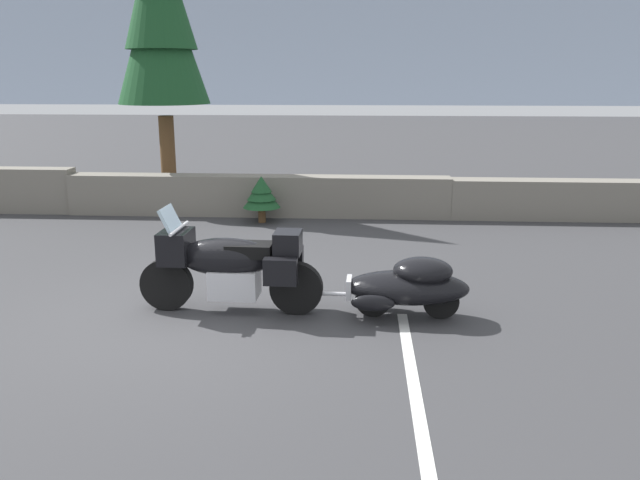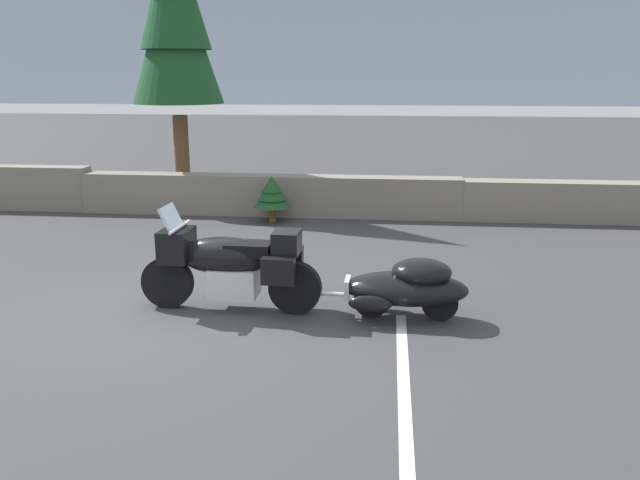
# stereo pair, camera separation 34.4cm
# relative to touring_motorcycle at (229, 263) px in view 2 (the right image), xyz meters

# --- Properties ---
(ground_plane) EXTENTS (80.00, 80.00, 0.00)m
(ground_plane) POSITION_rel_touring_motorcycle_xyz_m (-0.54, -0.28, -0.62)
(ground_plane) COLOR #38383A
(stone_guard_wall) EXTENTS (24.00, 0.56, 0.96)m
(stone_guard_wall) POSITION_rel_touring_motorcycle_xyz_m (-0.40, 5.71, -0.19)
(stone_guard_wall) COLOR slate
(stone_guard_wall) RESTS_ON ground
(distant_ridgeline) EXTENTS (240.00, 80.00, 16.00)m
(distant_ridgeline) POSITION_rel_touring_motorcycle_xyz_m (-0.54, 95.68, 7.38)
(distant_ridgeline) COLOR #99A8BF
(distant_ridgeline) RESTS_ON ground
(touring_motorcycle) EXTENTS (2.31, 0.77, 1.33)m
(touring_motorcycle) POSITION_rel_touring_motorcycle_xyz_m (0.00, 0.00, 0.00)
(touring_motorcycle) COLOR black
(touring_motorcycle) RESTS_ON ground
(car_shaped_trailer) EXTENTS (2.21, 0.79, 0.76)m
(car_shaped_trailer) POSITION_rel_touring_motorcycle_xyz_m (2.20, -0.06, -0.21)
(car_shaped_trailer) COLOR black
(car_shaped_trailer) RESTS_ON ground
(pine_tree_tall) EXTENTS (1.99, 1.99, 6.94)m
(pine_tree_tall) POSITION_rel_touring_motorcycle_xyz_m (-2.73, 6.72, 3.73)
(pine_tree_tall) COLOR brown
(pine_tree_tall) RESTS_ON ground
(pine_sapling_near) EXTENTS (0.75, 0.75, 0.94)m
(pine_sapling_near) POSITION_rel_touring_motorcycle_xyz_m (-0.37, 5.05, -0.03)
(pine_sapling_near) COLOR brown
(pine_sapling_near) RESTS_ON ground
(parking_stripe_marker) EXTENTS (0.12, 3.60, 0.01)m
(parking_stripe_marker) POSITION_rel_touring_motorcycle_xyz_m (2.15, -1.78, -0.62)
(parking_stripe_marker) COLOR silver
(parking_stripe_marker) RESTS_ON ground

